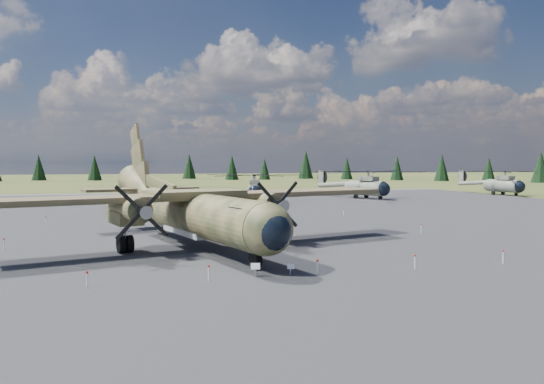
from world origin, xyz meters
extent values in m
plane|color=brown|center=(0.00, 0.00, 0.00)|extent=(500.00, 500.00, 0.00)
cube|color=slate|center=(0.00, 10.00, 0.00)|extent=(120.00, 120.00, 0.04)
cylinder|color=#333C20|center=(-3.23, -3.07, 2.50)|extent=(8.14, 19.71, 3.05)
sphere|color=#333C20|center=(-0.63, -12.52, 2.50)|extent=(3.67, 3.67, 2.99)
sphere|color=black|center=(-0.47, -13.10, 2.45)|extent=(2.70, 2.70, 2.20)
cube|color=black|center=(-1.09, -10.84, 3.32)|extent=(2.56, 2.26, 0.60)
cone|color=#333C20|center=(-6.64, 9.32, 3.65)|extent=(4.87, 8.01, 4.59)
cube|color=#A9ABAE|center=(-3.52, -2.02, 1.25)|extent=(3.73, 6.85, 0.54)
cube|color=#383F21|center=(-3.38, -2.55, 3.75)|extent=(31.43, 11.95, 0.38)
cube|color=#333C20|center=(-3.38, -2.55, 3.99)|extent=(7.34, 5.51, 0.38)
cylinder|color=#333C20|center=(-8.01, -4.16, 3.16)|extent=(3.08, 5.89, 1.63)
cube|color=#333C20|center=(-8.24, -3.32, 2.45)|extent=(2.56, 4.00, 0.87)
cone|color=gray|center=(-7.07, -7.57, 3.16)|extent=(1.06, 1.16, 0.83)
cylinder|color=black|center=(-8.24, -3.32, 0.60)|extent=(1.24, 1.41, 1.20)
cylinder|color=#333C20|center=(1.44, -1.56, 3.16)|extent=(3.08, 5.89, 1.63)
cube|color=#333C20|center=(1.20, -0.72, 2.45)|extent=(2.56, 4.00, 0.87)
cone|color=gray|center=(2.37, -4.97, 3.16)|extent=(1.06, 1.16, 0.83)
cylinder|color=black|center=(1.20, -0.72, 0.60)|extent=(1.24, 1.41, 1.20)
cube|color=#333C20|center=(-5.54, 5.33, 4.30)|extent=(2.48, 8.01, 1.83)
cube|color=#383F21|center=(-6.78, 9.84, 3.70)|extent=(10.71, 5.08, 0.24)
cylinder|color=gray|center=(-0.98, -11.26, 1.39)|extent=(0.19, 0.19, 0.98)
cylinder|color=black|center=(-0.98, -11.26, 0.60)|extent=(0.64, 1.08, 1.02)
cylinder|color=gray|center=(11.28, 40.85, 1.66)|extent=(3.53, 6.79, 2.25)
sphere|color=black|center=(10.61, 37.69, 1.62)|extent=(2.45, 2.45, 2.07)
sphere|color=gray|center=(11.95, 44.02, 1.66)|extent=(2.45, 2.45, 2.07)
cube|color=gray|center=(11.20, 40.50, 3.10)|extent=(2.09, 3.13, 0.67)
cylinder|color=gray|center=(11.20, 40.50, 3.77)|extent=(0.38, 0.38, 0.90)
cylinder|color=gray|center=(12.64, 47.32, 1.98)|extent=(2.32, 7.66, 1.29)
cube|color=gray|center=(13.33, 50.61, 3.10)|extent=(0.45, 1.27, 2.16)
cylinder|color=black|center=(13.64, 50.55, 3.10)|extent=(0.53, 2.30, 2.34)
cylinder|color=black|center=(10.72, 38.22, 0.36)|extent=(0.37, 0.65, 0.61)
cylinder|color=black|center=(10.31, 42.16, 0.36)|extent=(0.41, 0.76, 0.72)
cylinder|color=gray|center=(10.31, 42.16, 0.83)|extent=(0.15, 0.15, 1.30)
cylinder|color=black|center=(12.69, 41.66, 0.36)|extent=(0.41, 0.76, 0.72)
cylinder|color=gray|center=(12.69, 41.66, 0.83)|extent=(0.15, 0.15, 1.30)
cylinder|color=gray|center=(31.03, 41.71, 1.85)|extent=(5.16, 7.59, 2.50)
sphere|color=black|center=(32.46, 38.41, 1.80)|extent=(3.02, 3.02, 2.30)
sphere|color=gray|center=(29.59, 45.01, 1.85)|extent=(3.02, 3.02, 2.30)
cube|color=gray|center=(31.19, 41.35, 3.45)|extent=(2.83, 3.61, 0.75)
cylinder|color=gray|center=(31.19, 41.35, 4.20)|extent=(0.47, 0.47, 1.00)
cylinder|color=gray|center=(28.10, 48.45, 2.20)|extent=(4.17, 8.16, 1.43)
cube|color=gray|center=(26.60, 51.88, 3.45)|extent=(0.76, 1.37, 2.40)
cylinder|color=black|center=(26.92, 52.02, 3.45)|extent=(1.09, 2.41, 2.60)
cylinder|color=black|center=(32.22, 38.96, 0.40)|extent=(0.53, 0.73, 0.68)
cylinder|color=black|center=(29.31, 42.27, 0.40)|extent=(0.59, 0.85, 0.80)
cylinder|color=gray|center=(29.31, 42.27, 0.92)|extent=(0.18, 0.18, 1.45)
cylinder|color=black|center=(31.79, 43.35, 0.40)|extent=(0.59, 0.85, 0.80)
cylinder|color=gray|center=(31.79, 43.35, 0.92)|extent=(0.18, 0.18, 1.45)
cylinder|color=gray|center=(60.36, 44.22, 1.77)|extent=(3.58, 7.21, 2.39)
sphere|color=black|center=(60.98, 40.83, 1.72)|extent=(2.56, 2.56, 2.20)
sphere|color=gray|center=(59.75, 47.61, 1.77)|extent=(2.56, 2.56, 2.20)
cube|color=gray|center=(60.43, 43.84, 3.30)|extent=(2.15, 3.30, 0.72)
cylinder|color=gray|center=(60.43, 43.84, 4.02)|extent=(0.40, 0.40, 0.96)
cylinder|color=gray|center=(59.11, 51.14, 2.11)|extent=(2.25, 8.18, 1.37)
cube|color=gray|center=(58.47, 54.68, 3.30)|extent=(0.45, 1.36, 2.30)
cylinder|color=black|center=(58.80, 54.73, 3.30)|extent=(0.50, 2.46, 2.49)
cylinder|color=black|center=(60.87, 41.40, 0.38)|extent=(0.38, 0.69, 0.65)
cylinder|color=black|center=(58.89, 45.12, 0.38)|extent=(0.42, 0.80, 0.77)
cylinder|color=gray|center=(58.89, 45.12, 0.89)|extent=(0.16, 0.16, 1.39)
cylinder|color=black|center=(61.43, 45.58, 0.38)|extent=(0.42, 0.80, 0.77)
cylinder|color=gray|center=(61.43, 45.58, 0.89)|extent=(0.16, 0.16, 1.39)
cube|color=gray|center=(-1.42, -13.12, 0.30)|extent=(0.10, 0.10, 0.61)
cube|color=white|center=(-1.42, -13.17, 0.60)|extent=(0.52, 0.29, 0.34)
cube|color=gray|center=(0.58, -13.09, 0.24)|extent=(0.08, 0.08, 0.48)
cube|color=white|center=(0.58, -13.13, 0.47)|extent=(0.42, 0.25, 0.27)
cylinder|color=white|center=(-10.00, -13.50, 0.40)|extent=(0.07, 0.07, 0.80)
cylinder|color=red|center=(-10.00, -13.50, 0.80)|extent=(0.12, 0.12, 0.10)
cylinder|color=white|center=(-4.00, -13.50, 0.40)|extent=(0.07, 0.07, 0.80)
cylinder|color=red|center=(-4.00, -13.50, 0.80)|extent=(0.12, 0.12, 0.10)
cylinder|color=white|center=(2.00, -13.50, 0.40)|extent=(0.07, 0.07, 0.80)
cylinder|color=red|center=(2.00, -13.50, 0.80)|extent=(0.12, 0.12, 0.10)
cylinder|color=white|center=(8.00, -13.50, 0.40)|extent=(0.07, 0.07, 0.80)
cylinder|color=red|center=(8.00, -13.50, 0.80)|extent=(0.12, 0.12, 0.10)
cylinder|color=white|center=(14.00, -13.50, 0.40)|extent=(0.07, 0.07, 0.80)
cylinder|color=red|center=(14.00, -13.50, 0.80)|extent=(0.12, 0.12, 0.10)
cylinder|color=white|center=(-16.00, 16.00, 0.40)|extent=(0.07, 0.07, 0.80)
cylinder|color=red|center=(-16.00, 16.00, 0.80)|extent=(0.12, 0.12, 0.10)
cylinder|color=white|center=(-8.00, 16.00, 0.40)|extent=(0.07, 0.07, 0.80)
cylinder|color=red|center=(-8.00, 16.00, 0.80)|extent=(0.12, 0.12, 0.10)
cylinder|color=white|center=(0.00, 16.00, 0.40)|extent=(0.07, 0.07, 0.80)
cylinder|color=red|center=(0.00, 16.00, 0.80)|extent=(0.12, 0.12, 0.10)
cylinder|color=white|center=(8.00, 16.00, 0.40)|extent=(0.07, 0.07, 0.80)
cylinder|color=red|center=(8.00, 16.00, 0.80)|extent=(0.12, 0.12, 0.10)
cylinder|color=white|center=(16.00, 16.00, 0.40)|extent=(0.07, 0.07, 0.80)
cylinder|color=red|center=(16.00, 16.00, 0.80)|extent=(0.12, 0.12, 0.10)
cylinder|color=white|center=(-16.50, 0.00, 0.40)|extent=(0.07, 0.07, 0.80)
cylinder|color=red|center=(-16.50, 0.00, 0.80)|extent=(0.12, 0.12, 0.10)
cylinder|color=white|center=(16.50, 0.00, 0.40)|extent=(0.07, 0.07, 0.80)
cylinder|color=red|center=(16.50, 0.00, 0.80)|extent=(0.12, 0.12, 0.10)
cone|color=black|center=(114.43, 94.88, 4.82)|extent=(5.40, 5.40, 9.65)
cone|color=black|center=(106.17, 108.36, 3.95)|extent=(4.42, 4.42, 7.89)
cone|color=black|center=(93.16, 115.27, 4.51)|extent=(5.05, 5.05, 9.02)
cone|color=black|center=(83.01, 127.13, 4.23)|extent=(4.74, 4.74, 8.47)
cone|color=black|center=(70.16, 141.32, 4.09)|extent=(4.58, 4.58, 8.18)
cone|color=black|center=(57.54, 151.34, 5.41)|extent=(6.06, 6.06, 10.83)
cone|color=black|center=(39.49, 144.39, 3.83)|extent=(4.28, 4.28, 7.65)
cone|color=black|center=(27.72, 145.49, 4.40)|extent=(4.93, 4.93, 8.80)
cone|color=black|center=(14.46, 162.35, 4.71)|extent=(5.28, 5.28, 9.42)
cone|color=black|center=(-4.54, 161.71, 4.99)|extent=(5.59, 5.59, 9.99)
cone|color=black|center=(-19.18, 151.54, 4.35)|extent=(4.87, 4.87, 8.69)
cone|color=black|center=(-37.74, 156.47, 4.44)|extent=(4.97, 4.97, 8.88)
camera|label=1|loc=(-7.96, -40.66, 6.19)|focal=35.00mm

